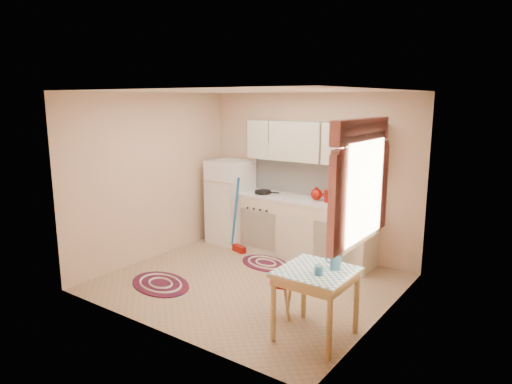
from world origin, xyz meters
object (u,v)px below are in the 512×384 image
base_cabinets (302,229)px  table (315,304)px  stool (283,299)px  fridge (230,202)px

base_cabinets → table: size_ratio=3.12×
base_cabinets → stool: size_ratio=5.36×
base_cabinets → table: base_cabinets is taller
base_cabinets → stool: bearing=-65.9°
fridge → base_cabinets: 1.39m
fridge → table: fridge is taller
table → base_cabinets: bearing=123.0°
base_cabinets → table: (1.34, -2.06, -0.08)m
fridge → stool: fridge is taller
base_cabinets → table: bearing=-57.0°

